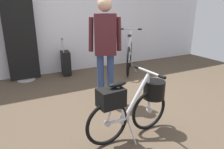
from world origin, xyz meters
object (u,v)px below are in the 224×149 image
at_px(visitor_near_wall, 105,45).
at_px(rolling_suitcase, 66,63).
at_px(floor_banner_stand, 21,43).
at_px(folding_bike_foreground, 133,103).
at_px(display_bike_left, 129,56).

relative_size(visitor_near_wall, rolling_suitcase, 1.96).
height_order(floor_banner_stand, folding_bike_foreground, floor_banner_stand).
height_order(folding_bike_foreground, display_bike_left, display_bike_left).
bearing_deg(folding_bike_foreground, rolling_suitcase, 91.42).
xyz_separation_m(floor_banner_stand, folding_bike_foreground, (0.94, -2.71, -0.37)).
xyz_separation_m(visitor_near_wall, rolling_suitcase, (-0.19, 1.69, -0.64)).
distance_m(floor_banner_stand, rolling_suitcase, 1.01).
distance_m(folding_bike_foreground, display_bike_left, 2.63).
bearing_deg(visitor_near_wall, rolling_suitcase, 96.49).
distance_m(display_bike_left, visitor_near_wall, 1.84).
bearing_deg(folding_bike_foreground, display_bike_left, 58.97).
xyz_separation_m(display_bike_left, rolling_suitcase, (-1.42, 0.44, -0.09)).
xyz_separation_m(folding_bike_foreground, rolling_suitcase, (-0.07, 2.69, -0.14)).
relative_size(floor_banner_stand, rolling_suitcase, 2.12).
relative_size(folding_bike_foreground, visitor_near_wall, 0.69).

